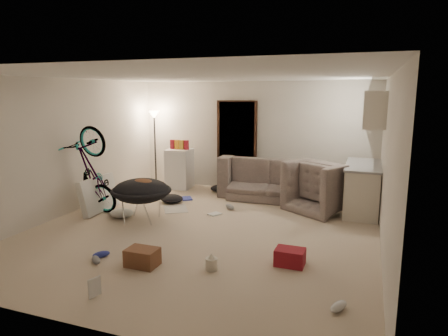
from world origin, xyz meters
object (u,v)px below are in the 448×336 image
(drink_case_b, at_px, (290,257))
(drink_case_a, at_px, (142,257))
(sofa, at_px, (273,182))
(floor_lamp, at_px, (155,132))
(kitchen_counter, at_px, (362,189))
(armchair, at_px, (326,192))
(bicycle, at_px, (93,190))
(mini_fridge, at_px, (180,169))
(juicer, at_px, (212,263))
(saucer_chair, at_px, (141,196))
(tv_box, at_px, (99,194))

(drink_case_b, bearing_deg, drink_case_a, -158.89)
(sofa, height_order, drink_case_a, sofa)
(floor_lamp, xyz_separation_m, drink_case_a, (2.19, -4.23, -1.19))
(kitchen_counter, height_order, armchair, kitchen_counter)
(drink_case_b, bearing_deg, sofa, 107.28)
(bicycle, xyz_separation_m, drink_case_a, (2.09, -1.72, -0.33))
(floor_lamp, height_order, drink_case_b, floor_lamp)
(bicycle, relative_size, mini_fridge, 1.82)
(mini_fridge, bearing_deg, juicer, -62.34)
(kitchen_counter, relative_size, saucer_chair, 1.41)
(bicycle, bearing_deg, tv_box, 5.38)
(kitchen_counter, bearing_deg, mini_fridge, 172.41)
(armchair, height_order, saucer_chair, saucer_chair)
(drink_case_a, bearing_deg, saucer_chair, 121.92)
(bicycle, relative_size, drink_case_b, 4.44)
(tv_box, xyz_separation_m, juicer, (2.99, -1.67, -0.24))
(saucer_chair, xyz_separation_m, juicer, (1.91, -1.46, -0.35))
(floor_lamp, bearing_deg, drink_case_b, -41.49)
(armchair, distance_m, juicer, 3.47)
(bicycle, distance_m, drink_case_a, 2.73)
(kitchen_counter, relative_size, sofa, 0.66)
(kitchen_counter, distance_m, bicycle, 5.08)
(kitchen_counter, height_order, drink_case_a, kitchen_counter)
(floor_lamp, relative_size, mini_fridge, 1.94)
(kitchen_counter, bearing_deg, tv_box, -160.07)
(armchair, bearing_deg, drink_case_b, 118.80)
(sofa, distance_m, drink_case_a, 4.12)
(mini_fridge, bearing_deg, drink_case_b, -49.76)
(armchair, xyz_separation_m, bicycle, (-4.07, -1.76, 0.09))
(kitchen_counter, xyz_separation_m, bicycle, (-4.73, -1.86, 0.00))
(saucer_chair, bearing_deg, floor_lamp, 114.53)
(floor_lamp, height_order, tv_box, floor_lamp)
(bicycle, xyz_separation_m, tv_box, (0.00, 0.14, -0.11))
(armchair, bearing_deg, saucer_chair, 63.59)
(drink_case_a, bearing_deg, sofa, 79.06)
(floor_lamp, xyz_separation_m, juicer, (3.09, -4.04, -1.21))
(drink_case_a, distance_m, drink_case_b, 1.94)
(armchair, bearing_deg, bicycle, 55.42)
(kitchen_counter, bearing_deg, bicycle, -158.55)
(tv_box, height_order, drink_case_a, tv_box)
(mini_fridge, xyz_separation_m, drink_case_a, (1.49, -4.13, -0.35))
(kitchen_counter, height_order, tv_box, kitchen_counter)
(mini_fridge, bearing_deg, saucer_chair, -82.69)
(tv_box, bearing_deg, sofa, 34.60)
(kitchen_counter, distance_m, drink_case_b, 3.03)
(floor_lamp, distance_m, kitchen_counter, 4.95)
(floor_lamp, distance_m, armchair, 4.34)
(sofa, height_order, juicer, sofa)
(floor_lamp, relative_size, drink_case_b, 4.75)
(tv_box, xyz_separation_m, drink_case_b, (3.91, -1.18, -0.22))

